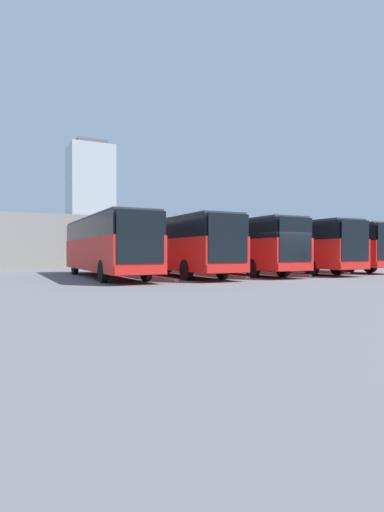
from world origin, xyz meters
The scene contains 12 objects.
ground_plane centered at (0.00, 0.00, 0.00)m, with size 600.00×600.00×0.00m, color #5B5B60.
bus_0 centered at (-8.50, -6.68, 1.90)m, with size 2.51×12.43×3.41m.
curb_divider_0 centered at (-6.37, -4.84, 0.07)m, with size 0.24×6.02×0.15m, color #9E9E99.
bus_1 centered at (-4.25, -5.63, 1.90)m, with size 2.51×12.43×3.41m.
curb_divider_1 centered at (-2.12, -3.79, 0.07)m, with size 0.24×6.02×0.15m, color #9E9E99.
bus_2 centered at (0.00, -5.75, 1.90)m, with size 2.51×12.43×3.41m.
curb_divider_2 centered at (2.12, -3.91, 0.07)m, with size 0.24×6.02×0.15m, color #9E9E99.
bus_3 centered at (4.25, -5.57, 1.90)m, with size 2.51×12.43×3.41m.
curb_divider_3 centered at (6.37, -3.73, 0.07)m, with size 0.24×6.02×0.15m, color #9E9E99.
bus_4 centered at (8.50, -5.89, 1.90)m, with size 2.51×12.43×3.41m.
station_building centered at (0.00, -24.37, 2.39)m, with size 40.71×14.42×4.72m.
office_tower centered at (-27.35, -179.18, 26.88)m, with size 20.40×20.40×54.96m.
Camera 1 is at (14.19, 16.80, 1.46)m, focal length 28.00 mm.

